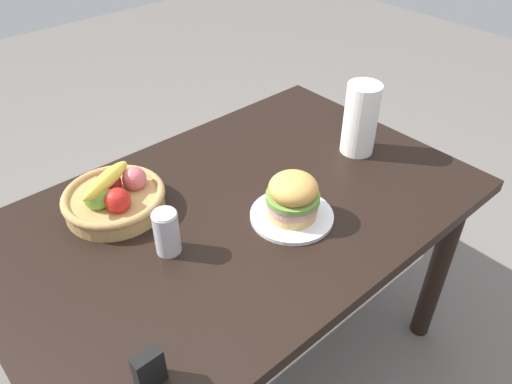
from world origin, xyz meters
TOP-DOWN VIEW (x-y plane):
  - ground_plane at (0.00, 0.00)m, footprint 8.00×8.00m
  - dining_table at (0.00, 0.00)m, footprint 1.40×0.90m
  - plate at (0.08, -0.14)m, footprint 0.24×0.24m
  - sandwich at (0.08, -0.14)m, footprint 0.15×0.15m
  - soda_can at (-0.25, -0.02)m, footprint 0.07×0.07m
  - fruit_basket at (-0.27, 0.22)m, footprint 0.29×0.29m
  - paper_towel_roll at (0.49, -0.03)m, footprint 0.11×0.11m
  - napkin_holder at (-0.49, -0.31)m, footprint 0.06×0.03m

SIDE VIEW (x-z plane):
  - ground_plane at x=0.00m, z-range 0.00..0.00m
  - dining_table at x=0.00m, z-range 0.27..1.02m
  - plate at x=0.08m, z-range 0.75..0.76m
  - napkin_holder at x=-0.49m, z-range 0.75..0.84m
  - fruit_basket at x=-0.27m, z-range 0.73..0.86m
  - soda_can at x=-0.25m, z-range 0.75..0.88m
  - sandwich at x=0.08m, z-range 0.76..0.89m
  - paper_towel_roll at x=0.49m, z-range 0.75..0.99m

